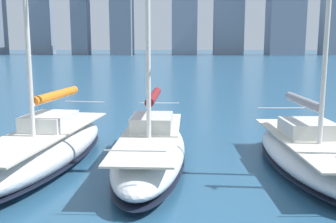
% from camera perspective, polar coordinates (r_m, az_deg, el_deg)
% --- Properties ---
extents(city_skyline, '(163.08, 18.13, 52.28)m').
position_cam_1_polar(city_skyline, '(165.72, 4.55, 15.60)').
color(city_skyline, gray).
rests_on(city_skyline, ground).
extents(sailboat_grey, '(3.21, 8.59, 10.62)m').
position_cam_1_polar(sailboat_grey, '(14.87, 20.04, -5.59)').
color(sailboat_grey, silver).
rests_on(sailboat_grey, ground).
extents(sailboat_maroon, '(2.59, 9.12, 12.38)m').
position_cam_1_polar(sailboat_maroon, '(14.33, -2.48, -5.24)').
color(sailboat_maroon, silver).
rests_on(sailboat_maroon, ground).
extents(sailboat_orange, '(3.66, 9.51, 9.59)m').
position_cam_1_polar(sailboat_orange, '(14.96, -17.53, -5.04)').
color(sailboat_orange, silver).
rests_on(sailboat_orange, ground).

